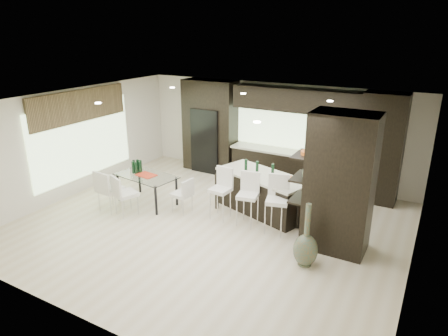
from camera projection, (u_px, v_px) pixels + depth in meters
The scene contains 22 objects.
ground at pixel (211, 225), 8.78m from camera, with size 8.00×8.00×0.00m, color beige.
back_wall at pixel (274, 131), 11.21m from camera, with size 8.00×0.02×2.70m, color beige.
left_wall at pixel (76, 142), 10.17m from camera, with size 0.02×7.00×2.70m, color beige.
right_wall at pixel (420, 207), 6.49m from camera, with size 0.02×7.00×2.70m, color beige.
ceiling at pixel (209, 103), 7.88m from camera, with size 8.00×7.00×0.02m, color white.
window_left at pixel (83, 140), 10.32m from camera, with size 0.04×3.20×1.90m, color #B2D199.
window_back at pixel (294, 127), 10.84m from camera, with size 3.40×0.04×1.20m, color #B2D199.
stone_accent at pixel (80, 106), 10.00m from camera, with size 0.08×3.00×0.80m, color brown.
ceiling_spots at pixel (216, 102), 8.10m from camera, with size 4.00×3.00×0.02m, color white.
back_cabinetry at pixel (287, 136), 10.71m from camera, with size 6.80×0.68×2.70m, color black.
refrigerator at pixel (210, 140), 11.91m from camera, with size 0.90×0.68×1.90m, color black.
partition_column at pixel (340, 184), 7.47m from camera, with size 1.20×0.80×2.70m, color black.
kitchen_island at pixel (262, 193), 9.29m from camera, with size 2.22×0.95×0.92m, color black.
stool_left at pixel (220, 199), 8.95m from camera, with size 0.42×0.42×0.95m, color silver.
stool_mid at pixel (248, 205), 8.64m from camera, with size 0.42×0.42×0.96m, color silver.
stool_right at pixel (277, 211), 8.31m from camera, with size 0.45×0.45×1.01m, color silver.
bench at pixel (286, 209), 9.00m from camera, with size 1.27×0.49×0.49m, color black.
floor_vase at pixel (307, 235), 7.12m from camera, with size 0.45×0.45×1.22m, color #454E38, non-canonical shape.
dining_table at pixel (147, 189), 9.79m from camera, with size 1.50×0.84×0.72m, color white.
chair_near at pixel (126, 197), 9.15m from camera, with size 0.48×0.48×0.89m, color silver.
chair_far at pixel (110, 192), 9.35m from camera, with size 0.50×0.50×0.93m, color silver.
chair_end at pixel (182, 196), 9.31m from camera, with size 0.42×0.42×0.77m, color silver.
Camera 1 is at (4.09, -6.72, 4.11)m, focal length 32.00 mm.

